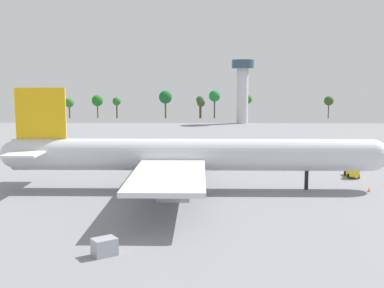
{
  "coord_description": "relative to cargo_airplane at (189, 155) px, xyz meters",
  "views": [
    {
      "loc": [
        1.62,
        -86.48,
        19.57
      ],
      "look_at": [
        0.0,
        0.0,
        8.32
      ],
      "focal_mm": 45.08,
      "sensor_mm": 36.0,
      "label": 1
    }
  ],
  "objects": [
    {
      "name": "catering_truck",
      "position": [
        33.38,
        11.68,
        -5.19
      ],
      "size": [
        2.73,
        5.51,
        2.18
      ],
      "color": "yellow",
      "rests_on": "ground_plane"
    },
    {
      "name": "safety_cone_nose",
      "position": [
        32.28,
        -1.58,
        -5.92
      ],
      "size": [
        0.5,
        0.5,
        0.71
      ],
      "primitive_type": "cone",
      "color": "orange",
      "rests_on": "ground_plane"
    },
    {
      "name": "cargo_container_fore",
      "position": [
        -8.72,
        -34.13,
        -5.29
      ],
      "size": [
        3.27,
        3.1,
        1.98
      ],
      "color": "#999EA8",
      "rests_on": "ground_plane"
    },
    {
      "name": "control_tower",
      "position": [
        21.6,
        140.78,
        11.81
      ],
      "size": [
        10.26,
        10.26,
        29.58
      ],
      "color": "silver",
      "rests_on": "ground_plane"
    },
    {
      "name": "ground_plane",
      "position": [
        0.56,
        0.0,
        -6.28
      ],
      "size": [
        281.91,
        281.91,
        0.0
      ],
      "primitive_type": "plane",
      "color": "gray"
    },
    {
      "name": "cargo_airplane",
      "position": [
        0.0,
        0.0,
        0.0
      ],
      "size": [
        70.48,
        56.54,
        18.48
      ],
      "color": "silver",
      "rests_on": "ground_plane"
    },
    {
      "name": "tree_line_backdrop",
      "position": [
        -11.6,
        170.65,
        3.73
      ],
      "size": [
        143.38,
        7.0,
        14.93
      ],
      "color": "#51381E",
      "rests_on": "ground_plane"
    }
  ]
}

